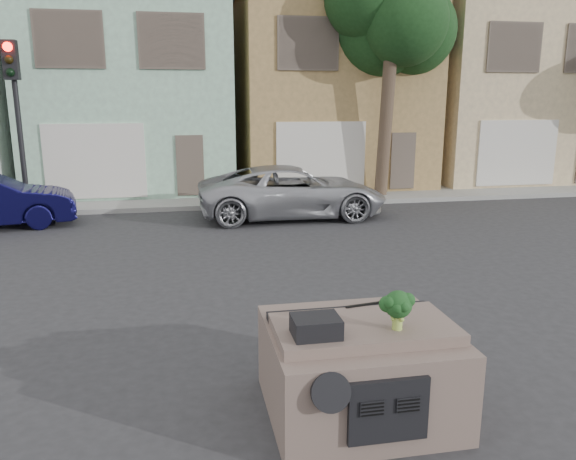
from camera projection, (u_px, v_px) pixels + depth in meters
name	position (u px, v px, depth m)	size (l,w,h in m)	color
ground_plane	(301.00, 313.00, 9.23)	(120.00, 120.00, 0.00)	#303033
sidewalk	(237.00, 199.00, 19.24)	(40.00, 3.00, 0.15)	gray
townhouse_mint	(134.00, 89.00, 21.57)	(7.20, 8.20, 7.55)	#9BC9AB
townhouse_tan	(323.00, 89.00, 22.95)	(7.20, 8.20, 7.55)	#A0804C
townhouse_beige	(490.00, 90.00, 24.32)	(7.20, 8.20, 7.55)	#D2B78A
silver_pickup	(292.00, 217.00, 16.64)	(2.53, 5.48, 1.52)	#ADAEB4
traffic_signal	(19.00, 129.00, 16.53)	(0.40, 0.40, 5.10)	black
tree_near	(387.00, 73.00, 18.53)	(4.40, 4.00, 8.50)	#163716
car_dashboard	(359.00, 365.00, 6.23)	(2.00, 1.80, 1.12)	#6E5A51
instrument_hump	(316.00, 326.00, 5.64)	(0.48, 0.38, 0.20)	black
wiper_arm	(373.00, 303.00, 6.51)	(0.70, 0.03, 0.02)	black
broccoli	(398.00, 310.00, 5.77)	(0.35, 0.35, 0.43)	#153A16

